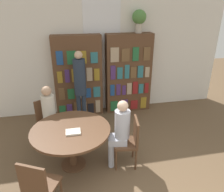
{
  "coord_description": "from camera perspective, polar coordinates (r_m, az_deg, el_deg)",
  "views": [
    {
      "loc": [
        -0.85,
        -1.83,
        2.73
      ],
      "look_at": [
        -0.08,
        1.95,
        1.05
      ],
      "focal_mm": 35.0,
      "sensor_mm": 36.0,
      "label": 1
    }
  ],
  "objects": [
    {
      "name": "chair_far_side",
      "position": [
        3.89,
        4.68,
        -11.31
      ],
      "size": [
        0.46,
        0.46,
        0.91
      ],
      "rotation": [
        0.0,
        0.0,
        1.42
      ],
      "color": "brown",
      "rests_on": "ground_plane"
    },
    {
      "name": "seated_reader_left",
      "position": [
        4.45,
        -15.88,
        -4.22
      ],
      "size": [
        0.37,
        0.4,
        1.27
      ],
      "rotation": [
        0.0,
        0.0,
        -2.67
      ],
      "color": "beige",
      "rests_on": "ground_plane"
    },
    {
      "name": "bookshelf_left",
      "position": [
        5.49,
        -8.81,
        4.96
      ],
      "size": [
        1.17,
        0.34,
        2.02
      ],
      "color": "brown",
      "rests_on": "ground_plane"
    },
    {
      "name": "bookshelf_right",
      "position": [
        5.68,
        4.28,
        5.84
      ],
      "size": [
        1.17,
        0.34,
        2.02
      ],
      "color": "brown",
      "rests_on": "ground_plane"
    },
    {
      "name": "chair_left_side",
      "position": [
        4.7,
        -16.49,
        -5.69
      ],
      "size": [
        0.54,
        0.54,
        0.91
      ],
      "rotation": [
        0.0,
        0.0,
        -2.67
      ],
      "color": "brown",
      "rests_on": "ground_plane"
    },
    {
      "name": "flower_vase",
      "position": [
        5.5,
        7.11,
        19.49
      ],
      "size": [
        0.34,
        0.34,
        0.53
      ],
      "color": "#B7AD9E",
      "rests_on": "bookshelf_right"
    },
    {
      "name": "seated_reader_right",
      "position": [
        3.76,
        2.01,
        -8.83
      ],
      "size": [
        0.39,
        0.31,
        1.26
      ],
      "rotation": [
        0.0,
        0.0,
        1.42
      ],
      "color": "#B2B7C6",
      "rests_on": "ground_plane"
    },
    {
      "name": "open_book_on_table",
      "position": [
        3.66,
        -10.12,
        -9.23
      ],
      "size": [
        0.24,
        0.18,
        0.03
      ],
      "color": "silver",
      "rests_on": "reading_table"
    },
    {
      "name": "wall_back",
      "position": [
        5.6,
        -2.56,
        10.9
      ],
      "size": [
        6.4,
        0.07,
        3.0
      ],
      "color": "silver",
      "rests_on": "ground_plane"
    },
    {
      "name": "reading_table",
      "position": [
        3.83,
        -10.65,
        -9.87
      ],
      "size": [
        1.35,
        1.35,
        0.76
      ],
      "color": "brown",
      "rests_on": "ground_plane"
    },
    {
      "name": "chair_near_camera",
      "position": [
        3.25,
        -18.59,
        -21.15
      ],
      "size": [
        0.54,
        0.54,
        0.91
      ],
      "rotation": [
        0.0,
        0.0,
        -0.47
      ],
      "color": "brown",
      "rests_on": "ground_plane"
    },
    {
      "name": "librarian_standing",
      "position": [
        5.0,
        -8.35,
        3.79
      ],
      "size": [
        0.27,
        0.54,
        1.76
      ],
      "color": "#232D3D",
      "rests_on": "ground_plane"
    }
  ]
}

